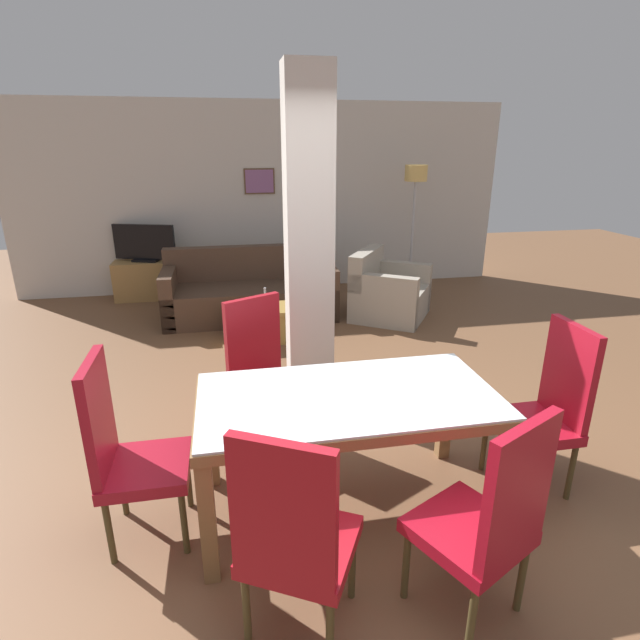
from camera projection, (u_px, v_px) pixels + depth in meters
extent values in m
plane|color=brown|center=(346.00, 506.00, 3.09)|extent=(18.00, 18.00, 0.00)
cube|color=beige|center=(266.00, 198.00, 7.35)|extent=(7.20, 0.06, 2.70)
cube|color=brown|center=(259.00, 181.00, 7.21)|extent=(0.44, 0.02, 0.36)
cube|color=#8C598C|center=(260.00, 181.00, 7.20)|extent=(0.40, 0.01, 0.32)
cube|color=beige|center=(309.00, 243.00, 4.07)|extent=(0.38, 0.30, 2.70)
cube|color=brown|center=(368.00, 441.00, 2.46)|extent=(1.71, 0.06, 0.06)
cube|color=brown|center=(333.00, 370.00, 3.22)|extent=(1.71, 0.06, 0.06)
cube|color=brown|center=(200.00, 415.00, 2.69)|extent=(0.06, 0.76, 0.06)
cube|color=brown|center=(481.00, 388.00, 2.99)|extent=(0.06, 0.76, 0.06)
cube|color=silver|center=(348.00, 395.00, 2.83)|extent=(1.69, 0.86, 0.01)
cube|color=brown|center=(208.00, 522.00, 2.46)|extent=(0.08, 0.08, 0.71)
cube|color=brown|center=(505.00, 483.00, 2.75)|extent=(0.08, 0.08, 0.71)
cube|color=brown|center=(210.00, 436.00, 3.19)|extent=(0.08, 0.08, 0.71)
cube|color=brown|center=(445.00, 412.00, 3.47)|extent=(0.08, 0.08, 0.71)
cube|color=maroon|center=(468.00, 531.00, 2.30)|extent=(0.62, 0.62, 0.07)
cube|color=maroon|center=(518.00, 492.00, 2.03)|extent=(0.41, 0.24, 0.63)
cylinder|color=#473A1F|center=(406.00, 565.00, 2.41)|extent=(0.04, 0.04, 0.40)
cylinder|color=#473A1F|center=(456.00, 530.00, 2.63)|extent=(0.04, 0.04, 0.40)
cylinder|color=#473A1F|center=(472.00, 621.00, 2.12)|extent=(0.04, 0.04, 0.40)
cylinder|color=#473A1F|center=(522.00, 577.00, 2.34)|extent=(0.04, 0.04, 0.40)
cube|color=maroon|center=(147.00, 468.00, 2.74)|extent=(0.46, 0.46, 0.07)
cube|color=maroon|center=(98.00, 416.00, 2.59)|extent=(0.05, 0.44, 0.63)
cylinder|color=#473A1F|center=(188.00, 478.00, 3.03)|extent=(0.04, 0.04, 0.40)
cylinder|color=#473A1F|center=(184.00, 522.00, 2.68)|extent=(0.04, 0.04, 0.40)
cylinder|color=#473A1F|center=(122.00, 486.00, 2.96)|extent=(0.04, 0.04, 0.40)
cylinder|color=#473A1F|center=(109.00, 532.00, 2.61)|extent=(0.04, 0.04, 0.40)
cube|color=maroon|center=(301.00, 546.00, 2.21)|extent=(0.62, 0.62, 0.07)
cube|color=maroon|center=(282.00, 513.00, 1.91)|extent=(0.41, 0.25, 0.63)
cylinder|color=#473A1F|center=(279.00, 547.00, 2.52)|extent=(0.04, 0.04, 0.40)
cylinder|color=#473A1F|center=(352.00, 565.00, 2.41)|extent=(0.04, 0.04, 0.40)
cylinder|color=#473A1F|center=(247.00, 610.00, 2.18)|extent=(0.04, 0.04, 0.40)
cylinder|color=#473A1F|center=(330.00, 634.00, 2.07)|extent=(0.04, 0.04, 0.40)
cube|color=maroon|center=(270.00, 393.00, 3.57)|extent=(0.62, 0.62, 0.07)
cube|color=maroon|center=(253.00, 339.00, 3.61)|extent=(0.41, 0.24, 0.63)
cylinder|color=#473A1F|center=(307.00, 424.00, 3.62)|extent=(0.04, 0.04, 0.40)
cylinder|color=#473A1F|center=(262.00, 442.00, 3.40)|extent=(0.04, 0.04, 0.40)
cylinder|color=#473A1F|center=(278.00, 403.00, 3.90)|extent=(0.04, 0.04, 0.40)
cylinder|color=#473A1F|center=(235.00, 419.00, 3.68)|extent=(0.04, 0.04, 0.40)
cube|color=maroon|center=(531.00, 426.00, 3.15)|extent=(0.46, 0.46, 0.07)
cube|color=maroon|center=(569.00, 373.00, 3.07)|extent=(0.05, 0.44, 0.63)
cylinder|color=#473A1F|center=(515.00, 479.00, 3.02)|extent=(0.04, 0.04, 0.40)
cylinder|color=#473A1F|center=(484.00, 444.00, 3.38)|extent=(0.04, 0.04, 0.40)
cylinder|color=#473A1F|center=(571.00, 472.00, 3.09)|extent=(0.04, 0.04, 0.40)
cylinder|color=#473A1F|center=(535.00, 438.00, 3.44)|extent=(0.04, 0.04, 0.40)
cube|color=#463224|center=(251.00, 301.00, 6.38)|extent=(2.14, 0.90, 0.42)
cube|color=#463224|center=(248.00, 262.00, 6.57)|extent=(2.14, 0.18, 0.44)
cube|color=#463224|center=(326.00, 288.00, 6.52)|extent=(0.16, 0.90, 0.66)
cube|color=#463224|center=(170.00, 296.00, 6.17)|extent=(0.16, 0.90, 0.66)
cube|color=#A59B8B|center=(390.00, 302.00, 6.39)|extent=(1.22, 1.24, 0.40)
cube|color=#A59B8B|center=(366.00, 267.00, 6.37)|extent=(0.66, 0.87, 0.44)
cube|color=#A59B8B|center=(398.00, 285.00, 6.68)|extent=(0.79, 0.59, 0.64)
cube|color=#A59B8B|center=(382.00, 301.00, 6.01)|extent=(0.79, 0.59, 0.64)
cube|color=#A27B38|center=(256.00, 310.00, 5.55)|extent=(0.74, 0.46, 0.04)
cube|color=#A27B38|center=(257.00, 326.00, 5.62)|extent=(0.66, 0.38, 0.35)
cylinder|color=#B2B7BC|center=(265.00, 303.00, 5.43)|extent=(0.06, 0.06, 0.18)
cylinder|color=#B2B7BC|center=(265.00, 292.00, 5.39)|extent=(0.02, 0.02, 0.06)
cylinder|color=#B7B7BC|center=(265.00, 288.00, 5.38)|extent=(0.03, 0.03, 0.01)
cube|color=#A77B42|center=(149.00, 280.00, 7.14)|extent=(0.92, 0.40, 0.54)
cube|color=black|center=(146.00, 260.00, 7.05)|extent=(0.40, 0.30, 0.03)
cube|color=black|center=(144.00, 242.00, 6.96)|extent=(0.85, 0.32, 0.49)
cylinder|color=#B7B7BC|center=(409.00, 291.00, 7.53)|extent=(0.28, 0.28, 0.02)
cylinder|color=#B7B7BC|center=(412.00, 238.00, 7.26)|extent=(0.04, 0.04, 1.60)
cylinder|color=#E5BC66|center=(416.00, 173.00, 6.95)|extent=(0.31, 0.31, 0.22)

